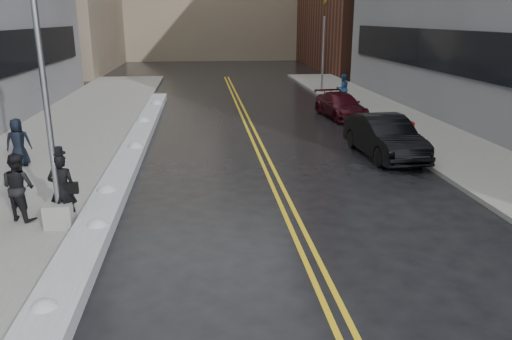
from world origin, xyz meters
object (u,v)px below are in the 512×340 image
object	(u,v)px
pedestrian_fedora	(62,190)
pedestrian_c	(18,142)
pedestrian_b	(19,187)
pedestrian_east	(343,89)
traffic_signal	(323,43)
lamppost	(50,131)
car_maroon	(341,106)
car_black	(385,137)
fire_hydrant	(411,129)

from	to	relation	value
pedestrian_fedora	pedestrian_c	distance (m)	6.12
pedestrian_b	pedestrian_east	world-z (taller)	pedestrian_b
traffic_signal	pedestrian_c	distance (m)	22.10
traffic_signal	pedestrian_fedora	size ratio (longest dim) A/B	3.33
lamppost	car_maroon	size ratio (longest dim) A/B	1.77
lamppost	pedestrian_fedora	size ratio (longest dim) A/B	4.23
lamppost	car_black	bearing A→B (deg)	29.45
pedestrian_c	car_black	world-z (taller)	pedestrian_c
pedestrian_fedora	pedestrian_east	distance (m)	20.85
pedestrian_east	fire_hydrant	bearing A→B (deg)	80.09
lamppost	pedestrian_east	world-z (taller)	lamppost
pedestrian_b	car_black	distance (m)	12.56
fire_hydrant	traffic_signal	distance (m)	14.30
traffic_signal	pedestrian_east	bearing A→B (deg)	-88.64
pedestrian_fedora	traffic_signal	bearing A→B (deg)	-114.59
lamppost	pedestrian_fedora	distance (m)	1.49
lamppost	car_black	xyz separation A→B (m)	(10.32, 5.83, -1.76)
car_maroon	car_black	bearing A→B (deg)	-100.00
lamppost	pedestrian_b	bearing A→B (deg)	153.51
fire_hydrant	pedestrian_fedora	distance (m)	14.55
car_black	car_maroon	world-z (taller)	car_black
fire_hydrant	car_maroon	world-z (taller)	car_maroon
pedestrian_fedora	pedestrian_c	size ratio (longest dim) A/B	1.09
pedestrian_east	car_maroon	world-z (taller)	pedestrian_east
lamppost	fire_hydrant	distance (m)	14.81
lamppost	fire_hydrant	world-z (taller)	lamppost
pedestrian_east	car_black	size ratio (longest dim) A/B	0.36
pedestrian_b	pedestrian_east	size ratio (longest dim) A/B	1.02
pedestrian_c	car_black	distance (m)	13.05
lamppost	pedestrian_c	distance (m)	6.36
pedestrian_east	car_black	world-z (taller)	pedestrian_east
traffic_signal	pedestrian_b	size ratio (longest dim) A/B	3.47
traffic_signal	car_maroon	size ratio (longest dim) A/B	1.39
traffic_signal	pedestrian_fedora	world-z (taller)	traffic_signal
pedestrian_c	fire_hydrant	bearing A→B (deg)	177.34
pedestrian_b	car_maroon	world-z (taller)	pedestrian_b
pedestrian_c	lamppost	bearing A→B (deg)	104.26
pedestrian_b	car_black	xyz separation A→B (m)	(11.39, 5.29, -0.24)
fire_hydrant	car_black	distance (m)	2.95
fire_hydrant	pedestrian_fedora	xyz separation A→B (m)	(-12.20, -7.90, 0.50)
fire_hydrant	pedestrian_east	distance (m)	9.30
car_black	pedestrian_c	bearing A→B (deg)	177.47
traffic_signal	pedestrian_b	bearing A→B (deg)	-120.94
traffic_signal	car_black	xyz separation A→B (m)	(-1.48, -16.17, -2.63)
traffic_signal	car_black	distance (m)	16.45
pedestrian_fedora	car_maroon	size ratio (longest dim) A/B	0.42
pedestrian_b	pedestrian_fedora	bearing A→B (deg)	-171.85
lamppost	pedestrian_fedora	bearing A→B (deg)	43.74
fire_hydrant	car_maroon	size ratio (longest dim) A/B	0.17
lamppost	pedestrian_b	distance (m)	1.93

